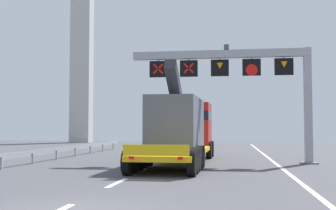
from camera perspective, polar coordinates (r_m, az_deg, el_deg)
lane_markings at (r=29.69m, az=0.40°, el=-6.89°), size 0.20×53.91×0.01m
edge_line_right at (r=21.92m, az=14.87°, el=-8.13°), size 0.20×63.00×0.01m
overhead_lane_gantry at (r=25.06m, az=9.80°, el=4.39°), size 10.41×0.90×6.78m
heavy_haul_truck_yellow at (r=25.09m, az=1.99°, el=-3.05°), size 3.27×14.11×5.30m
guardrail_left at (r=26.48m, az=-16.02°, el=-6.02°), size 0.13×32.85×0.76m
bridge_pylon_distant at (r=63.65m, az=-11.28°, el=12.54°), size 9.00×2.00×37.36m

